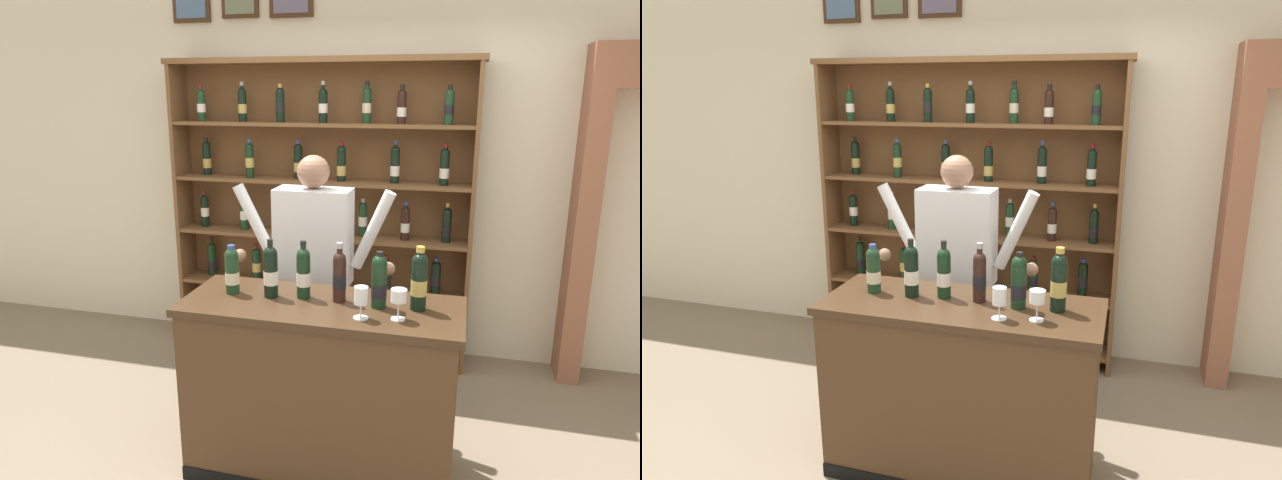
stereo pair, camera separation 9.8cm
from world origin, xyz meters
TOP-DOWN VIEW (x-y plane):
  - ground_plane at (0.00, 0.00)m, footprint 14.00×14.00m
  - back_wall at (-0.00, 1.70)m, footprint 12.00×0.19m
  - wine_shelf at (-0.36, 1.45)m, footprint 2.30×0.30m
  - tasting_counter at (0.03, -0.00)m, footprint 1.42×0.56m
  - shopkeeper at (-0.17, 0.57)m, footprint 1.02×0.22m
  - tasting_bottle_prosecco at (-0.46, 0.03)m, footprint 0.07×0.07m
  - tasting_bottle_super_tuscan at (-0.25, 0.02)m, footprint 0.08×0.08m
  - tasting_bottle_grappa at (-0.08, 0.05)m, footprint 0.07×0.07m
  - tasting_bottle_chianti at (0.11, 0.05)m, footprint 0.07×0.07m
  - tasting_bottle_bianco at (0.32, 0.02)m, footprint 0.08×0.08m
  - tasting_bottle_brunello at (0.51, 0.04)m, footprint 0.08×0.08m
  - wine_glass_center at (0.43, -0.11)m, footprint 0.08×0.08m
  - wine_glass_spare at (0.26, -0.14)m, footprint 0.07×0.07m

SIDE VIEW (x-z plane):
  - ground_plane at x=0.00m, z-range -0.02..0.00m
  - tasting_counter at x=0.03m, z-range 0.00..0.97m
  - shopkeeper at x=-0.17m, z-range 0.20..1.85m
  - wine_glass_spare at x=0.26m, z-range 0.99..1.15m
  - wine_glass_center at x=0.43m, z-range 1.00..1.15m
  - tasting_bottle_prosecco at x=-0.46m, z-range 0.96..1.23m
  - tasting_bottle_bianco at x=0.32m, z-range 0.96..1.25m
  - tasting_bottle_grappa at x=-0.08m, z-range 0.95..1.26m
  - tasting_bottle_chianti at x=0.11m, z-range 0.95..1.26m
  - tasting_bottle_super_tuscan at x=-0.25m, z-range 0.96..1.26m
  - tasting_bottle_brunello at x=0.51m, z-range 0.96..1.28m
  - wine_shelf at x=-0.36m, z-range 0.04..2.28m
  - back_wall at x=0.00m, z-range 0.00..3.28m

